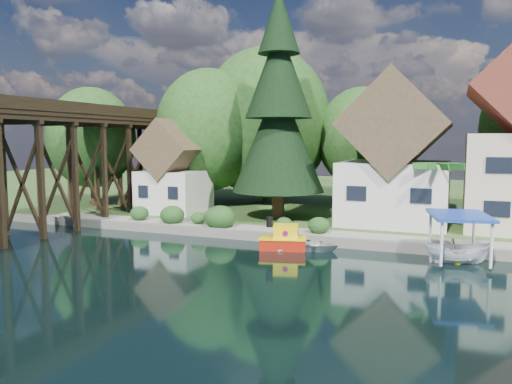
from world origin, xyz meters
TOP-DOWN VIEW (x-y plane):
  - ground at (0.00, 0.00)m, footprint 140.00×140.00m
  - bank at (0.00, 34.00)m, footprint 140.00×52.00m
  - seawall at (4.00, 8.00)m, footprint 60.00×0.40m
  - promenade at (6.00, 9.30)m, footprint 50.00×2.60m
  - trestle_bridge at (-16.00, 5.17)m, footprint 4.12×44.18m
  - house_left at (7.00, 16.00)m, footprint 7.64×8.64m
  - shed at (-11.00, 14.50)m, footprint 5.09×5.40m
  - bg_trees at (1.00, 21.25)m, footprint 49.90×13.30m
  - shrubs at (-4.60, 9.26)m, footprint 15.76×2.47m
  - conifer at (-1.57, 14.27)m, footprint 7.06×7.06m
  - palm_tree at (10.09, 12.35)m, footprint 4.10×4.10m
  - tugboat at (1.64, 6.16)m, footprint 3.10×2.19m
  - boat_white_a at (2.93, 6.69)m, footprint 4.05×2.96m
  - boat_canopy at (11.43, 6.38)m, footprint 3.63×4.65m
  - boat_yellow at (11.30, 7.19)m, footprint 2.52×2.18m

SIDE VIEW (x-z plane):
  - ground at x=0.00m, z-range 0.00..0.00m
  - bank at x=0.00m, z-range 0.00..0.50m
  - seawall at x=4.00m, z-range 0.00..0.62m
  - boat_white_a at x=2.93m, z-range 0.00..0.82m
  - promenade at x=6.00m, z-range 0.50..0.56m
  - tugboat at x=1.64m, z-range -0.41..1.63m
  - boat_yellow at x=11.30m, z-range 0.00..1.31m
  - boat_canopy at x=11.43m, z-range -0.19..2.50m
  - shrubs at x=-4.60m, z-range 0.38..2.08m
  - shed at x=-11.00m, z-range -0.10..7.75m
  - palm_tree at x=10.09m, z-range 2.33..7.23m
  - house_left at x=7.00m, z-range -0.37..10.65m
  - trestle_bridge at x=-16.00m, z-range 0.70..10.00m
  - bg_trees at x=1.00m, z-range 2.00..12.57m
  - conifer at x=-1.57m, z-range 0.18..17.55m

